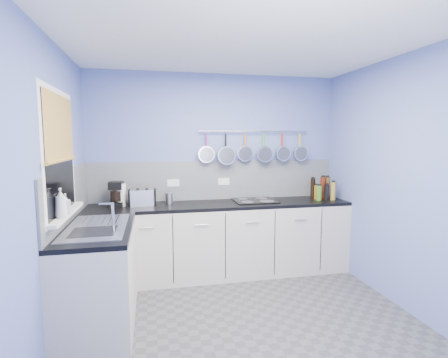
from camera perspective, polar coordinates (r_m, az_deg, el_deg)
name	(u,v)px	position (r m, az deg, el deg)	size (l,w,h in m)	color
floor	(246,325)	(3.38, 3.77, -23.25)	(3.20, 3.00, 0.02)	#47474C
ceiling	(249,38)	(3.05, 4.16, 22.52)	(3.20, 3.00, 0.02)	white
wall_back	(216,172)	(4.42, -1.41, 1.12)	(3.20, 0.02, 2.50)	#5E6EB8
wall_front	(342,237)	(1.60, 19.18, -9.14)	(3.20, 0.02, 2.50)	#5E6EB8
wall_left	(47,195)	(2.96, -27.58, -2.36)	(0.02, 3.00, 2.50)	#5E6EB8
wall_right	(408,184)	(3.74, 28.43, -0.69)	(0.02, 3.00, 2.50)	#5E6EB8
backsplash_back	(216,180)	(4.41, -1.35, -0.19)	(3.20, 0.02, 0.50)	#A2A3A7
backsplash_left	(69,195)	(3.55, -24.57, -2.47)	(0.02, 1.80, 0.50)	#A2A3A7
cabinet_run_back	(220,240)	(4.28, -0.60, -10.25)	(3.20, 0.60, 0.86)	beige
worktop_back	(220,205)	(4.18, -0.61, -4.33)	(3.20, 0.60, 0.04)	black
cabinet_run_left	(99,278)	(3.39, -20.18, -15.29)	(0.60, 1.20, 0.86)	beige
worktop_left	(97,229)	(3.26, -20.50, -7.91)	(0.60, 1.20, 0.04)	black
window_frame	(60,154)	(3.22, -25.84, 3.76)	(0.01, 1.00, 1.10)	white
window_glass	(60,154)	(3.21, -25.75, 3.76)	(0.01, 0.90, 1.00)	black
bamboo_blind	(60,127)	(3.21, -25.82, 7.78)	(0.01, 0.90, 0.55)	tan
window_sill	(66,214)	(3.27, -24.96, -5.27)	(0.10, 0.98, 0.03)	white
sink_unit	(97,227)	(3.25, -20.51, -7.50)	(0.50, 0.95, 0.01)	silver
mixer_tap	(113,216)	(3.03, -18.10, -5.98)	(0.12, 0.08, 0.26)	silver
socket_left	(173,183)	(4.34, -8.48, -0.65)	(0.15, 0.01, 0.09)	white
socket_right	(224,182)	(4.42, -0.05, -0.44)	(0.15, 0.01, 0.09)	white
pot_rail	(254,131)	(4.47, 5.10, 7.96)	(0.02, 0.02, 1.45)	silver
soap_bottle_a	(61,203)	(3.02, -25.69, -3.64)	(0.09, 0.09, 0.24)	white
soap_bottle_b	(65,204)	(3.17, -25.03, -3.78)	(0.08, 0.08, 0.17)	white
paper_towel	(121,195)	(4.15, -16.87, -2.57)	(0.12, 0.12, 0.26)	white
coffee_maker	(116,194)	(4.15, -17.62, -2.42)	(0.16, 0.18, 0.29)	black
toaster	(142,197)	(4.13, -13.51, -3.03)	(0.30, 0.17, 0.19)	silver
canister	(169,198)	(4.22, -9.18, -3.16)	(0.09, 0.09, 0.13)	silver
hob	(255,201)	(4.33, 5.16, -3.62)	(0.52, 0.46, 0.01)	black
pan_0	(206,147)	(4.31, -3.02, 5.39)	(0.21, 0.07, 0.40)	silver
pan_1	(226,148)	(4.36, 0.29, 5.23)	(0.23, 0.09, 0.42)	silver
pan_2	(245,146)	(4.42, 3.53, 5.48)	(0.20, 0.06, 0.39)	silver
pan_3	(264,147)	(4.50, 6.66, 5.39)	(0.21, 0.09, 0.40)	silver
pan_4	(282,146)	(4.58, 9.69, 5.44)	(0.20, 0.10, 0.39)	silver
pan_5	(300,146)	(4.68, 12.59, 5.39)	(0.20, 0.08, 0.39)	silver
condiment_0	(324,192)	(4.75, 16.44, -2.09)	(0.06, 0.06, 0.15)	#265919
condiment_1	(319,192)	(4.71, 15.61, -2.08)	(0.06, 0.06, 0.16)	brown
condiment_2	(313,188)	(4.66, 14.66, -1.52)	(0.06, 0.06, 0.26)	black
condiment_3	(327,188)	(4.67, 16.89, -1.44)	(0.07, 0.07, 0.28)	brown
condiment_4	(323,188)	(4.61, 16.23, -1.47)	(0.07, 0.07, 0.29)	#4C190C
condiment_5	(317,192)	(4.60, 15.29, -2.15)	(0.07, 0.07, 0.18)	#8C5914
condiment_6	(333,191)	(4.59, 17.81, -1.94)	(0.07, 0.07, 0.23)	olive
condiment_7	(327,192)	(4.56, 16.83, -2.17)	(0.06, 0.06, 0.20)	black
condiment_8	(319,193)	(4.50, 15.64, -2.28)	(0.07, 0.07, 0.19)	#3F721E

